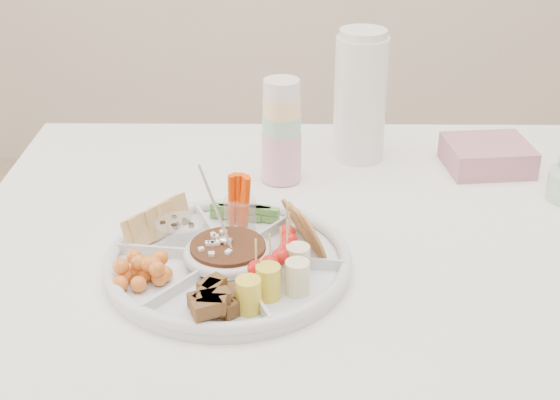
{
  "coord_description": "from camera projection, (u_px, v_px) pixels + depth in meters",
  "views": [
    {
      "loc": [
        -0.21,
        -1.15,
        1.41
      ],
      "look_at": [
        -0.22,
        -0.01,
        0.83
      ],
      "focal_mm": 50.0,
      "sensor_mm": 36.0,
      "label": 1
    }
  ],
  "objects": [
    {
      "name": "tortillas",
      "position": [
        305.0,
        231.0,
        1.25
      ],
      "size": [
        0.12,
        0.12,
        0.07
      ],
      "primitive_type": null,
      "rotation": [
        0.0,
        0.0,
        -0.14
      ],
      "color": "#C0832D",
      "rests_on": "party_tray"
    },
    {
      "name": "banana_tomato",
      "position": [
        295.0,
        265.0,
        1.13
      ],
      "size": [
        0.13,
        0.13,
        0.1
      ],
      "primitive_type": null,
      "rotation": [
        0.0,
        0.0,
        -0.14
      ],
      "color": "#FEF862",
      "rests_on": "party_tray"
    },
    {
      "name": "pita_raisins",
      "position": [
        169.0,
        221.0,
        1.28
      ],
      "size": [
        0.12,
        0.12,
        0.06
      ],
      "primitive_type": null,
      "rotation": [
        0.0,
        0.0,
        -0.14
      ],
      "color": "tan",
      "rests_on": "party_tray"
    },
    {
      "name": "party_tray",
      "position": [
        228.0,
        258.0,
        1.22
      ],
      "size": [
        0.43,
        0.43,
        0.04
      ],
      "primitive_type": "cylinder",
      "rotation": [
        0.0,
        0.0,
        -0.14
      ],
      "color": "silver",
      "rests_on": "dining_table"
    },
    {
      "name": "granola_chunks",
      "position": [
        209.0,
        297.0,
        1.1
      ],
      "size": [
        0.12,
        0.12,
        0.05
      ],
      "primitive_type": null,
      "rotation": [
        0.0,
        0.0,
        -0.14
      ],
      "color": "brown",
      "rests_on": "party_tray"
    },
    {
      "name": "napkin_stack",
      "position": [
        487.0,
        155.0,
        1.56
      ],
      "size": [
        0.18,
        0.16,
        0.05
      ],
      "primitive_type": "cube",
      "rotation": [
        0.0,
        0.0,
        0.11
      ],
      "color": "#B57382",
      "rests_on": "dining_table"
    },
    {
      "name": "carrot_cucumber",
      "position": [
        243.0,
        197.0,
        1.31
      ],
      "size": [
        0.12,
        0.12,
        0.1
      ],
      "primitive_type": null,
      "rotation": [
        0.0,
        0.0,
        -0.14
      ],
      "color": "#F94400",
      "rests_on": "party_tray"
    },
    {
      "name": "cup_stack",
      "position": [
        282.0,
        129.0,
        1.47
      ],
      "size": [
        0.08,
        0.08,
        0.21
      ],
      "primitive_type": "cylinder",
      "rotation": [
        0.0,
        0.0,
        -0.03
      ],
      "color": "#A4BD98",
      "rests_on": "dining_table"
    },
    {
      "name": "cherries",
      "position": [
        146.0,
        267.0,
        1.17
      ],
      "size": [
        0.12,
        0.12,
        0.04
      ],
      "primitive_type": null,
      "rotation": [
        0.0,
        0.0,
        -0.14
      ],
      "color": "orange",
      "rests_on": "party_tray"
    },
    {
      "name": "bean_dip",
      "position": [
        228.0,
        254.0,
        1.21
      ],
      "size": [
        0.13,
        0.13,
        0.04
      ],
      "primitive_type": "cylinder",
      "rotation": [
        0.0,
        0.0,
        -0.14
      ],
      "color": "#321B0D",
      "rests_on": "party_tray"
    },
    {
      "name": "thermos",
      "position": [
        360.0,
        95.0,
        1.55
      ],
      "size": [
        0.11,
        0.11,
        0.27
      ],
      "primitive_type": "cylinder",
      "rotation": [
        0.0,
        0.0,
        -0.1
      ],
      "color": "white",
      "rests_on": "dining_table"
    }
  ]
}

